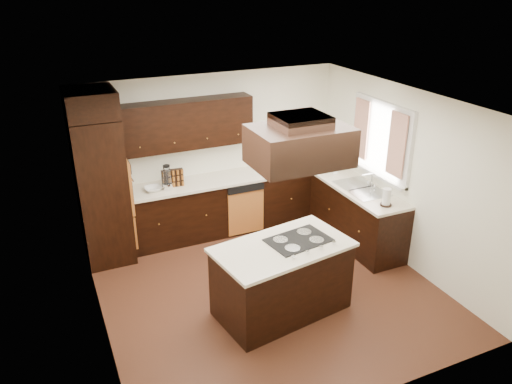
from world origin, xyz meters
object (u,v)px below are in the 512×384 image
(island, at_px, (282,280))
(spice_rack, at_px, (173,178))
(oven_column, at_px, (102,191))
(range_hood, at_px, (300,146))

(island, distance_m, spice_rack, 2.45)
(oven_column, distance_m, island, 2.86)
(range_hood, xyz_separation_m, spice_rack, (-0.84, 2.33, -1.11))
(range_hood, distance_m, spice_rack, 2.71)
(range_hood, bearing_deg, oven_column, 129.74)
(range_hood, relative_size, spice_rack, 3.28)
(oven_column, height_order, spice_rack, oven_column)
(island, bearing_deg, spice_rack, 98.11)
(oven_column, distance_m, range_hood, 3.13)
(oven_column, relative_size, range_hood, 2.02)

